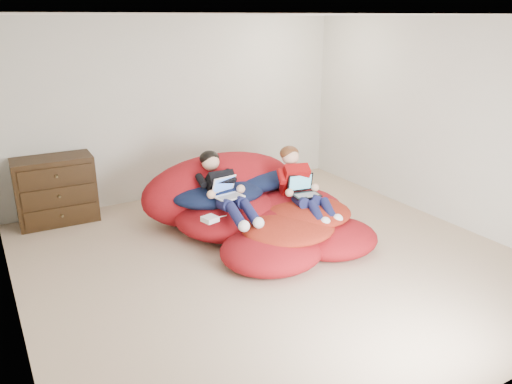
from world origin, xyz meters
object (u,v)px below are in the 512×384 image
dresser (56,190)px  older_boy (222,186)px  laptop_white (227,191)px  beanbag_pile (254,208)px  laptop_black (304,189)px  younger_boy (301,183)px

dresser → older_boy: size_ratio=0.81×
dresser → laptop_white: (1.60, -1.62, 0.20)m
laptop_white → beanbag_pile: bearing=16.8°
older_boy → laptop_black: 0.96m
younger_boy → laptop_white: size_ratio=3.18×
beanbag_pile → younger_boy: bearing=-35.2°
older_boy → laptop_white: bearing=-90.0°
dresser → older_boy: (1.60, -1.50, 0.23)m
dresser → beanbag_pile: (2.03, -1.49, -0.13)m
older_boy → laptop_black: (0.88, -0.37, -0.08)m
older_boy → beanbag_pile: bearing=1.7°
beanbag_pile → laptop_white: (-0.43, -0.13, 0.33)m
dresser → beanbag_pile: beanbag_pile is taller
laptop_white → older_boy: bearing=90.0°
dresser → laptop_black: size_ratio=2.75×
younger_boy → laptop_white: 0.90m
dresser → laptop_black: bearing=-37.0°
younger_boy → laptop_black: size_ratio=2.96×
dresser → younger_boy: 3.07m
beanbag_pile → laptop_black: (0.45, -0.38, 0.28)m
younger_boy → beanbag_pile: bearing=144.8°
beanbag_pile → older_boy: 0.56m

